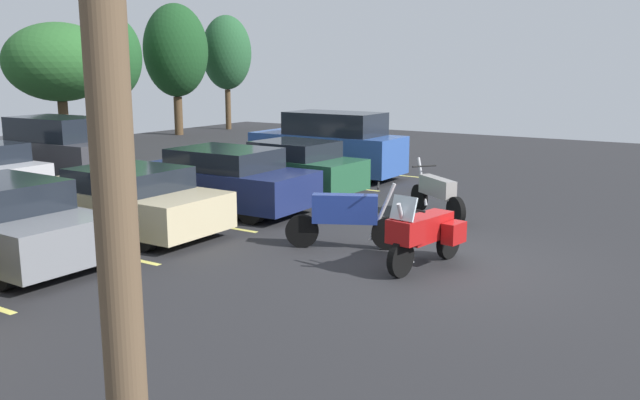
# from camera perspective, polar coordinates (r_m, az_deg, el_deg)

# --- Properties ---
(ground) EXTENTS (44.00, 44.00, 0.10)m
(ground) POSITION_cam_1_polar(r_m,az_deg,el_deg) (11.93, 10.50, -5.57)
(ground) COLOR #262628
(motorcycle_touring) EXTENTS (2.06, 0.99, 1.34)m
(motorcycle_touring) POSITION_cam_1_polar(r_m,az_deg,el_deg) (11.42, 8.83, -2.77)
(motorcycle_touring) COLOR black
(motorcycle_touring) RESTS_ON ground
(motorcycle_second) EXTENTS (1.48, 1.88, 1.27)m
(motorcycle_second) POSITION_cam_1_polar(r_m,az_deg,el_deg) (15.35, 9.92, 0.56)
(motorcycle_second) COLOR black
(motorcycle_second) RESTS_ON ground
(motorcycle_third) EXTENTS (1.11, 2.08, 1.27)m
(motorcycle_third) POSITION_cam_1_polar(r_m,az_deg,el_deg) (12.52, 2.21, -1.42)
(motorcycle_third) COLOR black
(motorcycle_third) RESTS_ON ground
(parking_stripes) EXTENTS (19.37, 4.68, 0.01)m
(parking_stripes) POSITION_cam_1_polar(r_m,az_deg,el_deg) (14.52, -16.11, -2.57)
(parking_stripes) COLOR #EAE066
(parking_stripes) RESTS_ON ground
(car_champagne) EXTENTS (1.94, 4.74, 1.37)m
(car_champagne) POSITION_cam_1_polar(r_m,az_deg,el_deg) (14.42, -16.61, -0.01)
(car_champagne) COLOR #C1B289
(car_champagne) RESTS_ON ground
(car_navy) EXTENTS (1.95, 4.58, 1.49)m
(car_navy) POSITION_cam_1_polar(r_m,az_deg,el_deg) (16.08, -8.40, 1.74)
(car_navy) COLOR navy
(car_navy) RESTS_ON ground
(car_green) EXTENTS (2.08, 4.46, 1.43)m
(car_green) POSITION_cam_1_polar(r_m,az_deg,el_deg) (18.03, -2.90, 2.79)
(car_green) COLOR #235638
(car_green) RESTS_ON ground
(car_blue) EXTENTS (1.81, 4.85, 2.00)m
(car_blue) POSITION_cam_1_polar(r_m,az_deg,el_deg) (20.76, 0.73, 4.68)
(car_blue) COLOR #2D519E
(car_blue) RESTS_ON ground
(car_far_charcoal) EXTENTS (1.87, 4.62, 1.93)m
(car_far_charcoal) POSITION_cam_1_polar(r_m,az_deg,el_deg) (21.28, -21.71, 3.95)
(car_far_charcoal) COLOR #38383D
(car_far_charcoal) RESTS_ON ground
(tree_center) EXTENTS (2.72, 2.72, 5.65)m
(tree_center) POSITION_cam_1_polar(r_m,az_deg,el_deg) (31.92, -17.41, 11.51)
(tree_center) COLOR #4C3823
(tree_center) RESTS_ON ground
(tree_rear) EXTENTS (2.63, 2.63, 6.04)m
(tree_rear) POSITION_cam_1_polar(r_m,az_deg,el_deg) (36.87, -7.97, 12.32)
(tree_rear) COLOR #4C3823
(tree_rear) RESTS_ON ground
(tree_center_left) EXTENTS (3.97, 3.97, 4.95)m
(tree_center_left) POSITION_cam_1_polar(r_m,az_deg,el_deg) (26.68, -21.35, 10.88)
(tree_center_left) COLOR #4C3823
(tree_center_left) RESTS_ON ground
(tree_far_left) EXTENTS (3.15, 3.15, 6.38)m
(tree_far_left) POSITION_cam_1_polar(r_m,az_deg,el_deg) (34.25, -12.21, 12.33)
(tree_far_left) COLOR #4C3823
(tree_far_left) RESTS_ON ground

